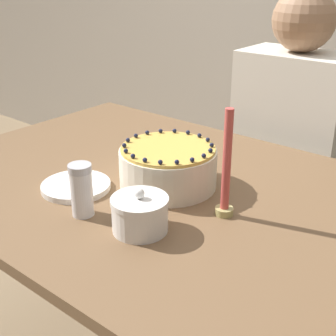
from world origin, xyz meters
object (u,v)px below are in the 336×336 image
sugar_bowl (140,214)px  candle (226,174)px  cake (168,167)px  person_man_blue_shirt (286,177)px  sugar_shaker (81,190)px

sugar_bowl → candle: candle is taller
cake → candle: bearing=-10.4°
candle → person_man_blue_shirt: person_man_blue_shirt is taller
sugar_shaker → sugar_bowl: bearing=12.6°
cake → sugar_bowl: size_ratio=2.00×
cake → sugar_shaker: (-0.06, -0.25, 0.01)m
sugar_bowl → sugar_shaker: bearing=-167.4°
sugar_shaker → person_man_blue_shirt: size_ratio=0.11×
sugar_bowl → person_man_blue_shirt: size_ratio=0.11×
cake → sugar_shaker: 0.26m
cake → person_man_blue_shirt: 0.73m
sugar_bowl → person_man_blue_shirt: (-0.06, 0.90, -0.25)m
cake → sugar_shaker: size_ratio=2.00×
cake → sugar_bowl: 0.24m
cake → sugar_shaker: sugar_shaker is taller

